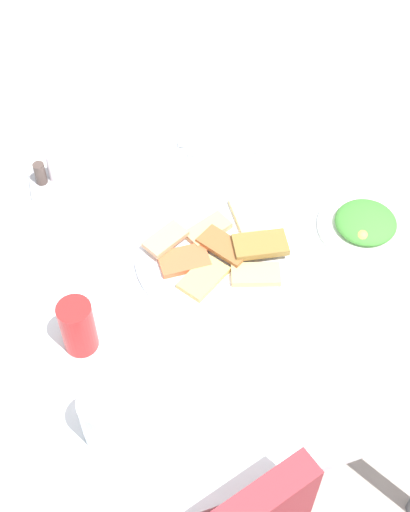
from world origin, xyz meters
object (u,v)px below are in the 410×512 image
Objects in this scene: paper_napkin at (221,149)px; spoon at (224,152)px; salad_plate_greens at (365,224)px; drinking_glass at (102,419)px; condiment_caddy at (49,176)px; dining_table at (201,293)px; pide_platter at (215,254)px; fork at (218,143)px; soda_can at (78,327)px.

paper_napkin is 0.72× the size of spoon.
drinking_glass is at bearing 22.48° from salad_plate_greens.
salad_plate_greens is 1.65× the size of paper_napkin.
salad_plate_greens is 0.39m from spoon.
salad_plate_greens is 2.08× the size of condiment_caddy.
dining_table is at bearing -2.54° from salad_plate_greens.
pide_platter reaches higher than fork.
paper_napkin is 1.27× the size of condiment_caddy.
salad_plate_greens is at bearing 149.12° from condiment_caddy.
condiment_caddy is (-0.04, -0.64, -0.03)m from drinking_glass.
salad_plate_greens is 1.75× the size of drinking_glass.
pide_platter is 0.34m from soda_can.
spoon is (-0.17, -0.31, 0.09)m from dining_table.
paper_napkin reaches higher than dining_table.
spoon reaches higher than paper_napkin.
salad_plate_greens is at bearing -157.52° from drinking_glass.
paper_napkin is at bearing 176.49° from condiment_caddy.
soda_can is at bearing 61.74° from fork.
dining_table is 0.39m from salad_plate_greens.
salad_plate_greens is at bearing 173.70° from pide_platter.
pide_platter is 0.33m from paper_napkin.
salad_plate_greens is 1.05× the size of fork.
spoon is at bearing 107.26° from fork.
drinking_glass is at bearing 68.93° from spoon.
soda_can is 1.03× the size of drinking_glass.
dining_table is 0.38m from paper_napkin.
spoon is (-0.45, -0.60, -0.05)m from drinking_glass.
condiment_caddy is (0.24, -0.35, 0.11)m from dining_table.
paper_napkin is at bearing -117.24° from dining_table.
spoon is at bearing -114.09° from pide_platter.
salad_plate_greens is at bearing 120.87° from paper_napkin.
dining_table is 10.63× the size of condiment_caddy.
pide_platter is 0.34m from salad_plate_greens.
drinking_glass reaches higher than pide_platter.
spoon is 1.75× the size of condiment_caddy.
drinking_glass is (0.00, 0.20, -0.00)m from soda_can.
salad_plate_greens reaches higher than spoon.
salad_plate_greens is 0.40m from paper_napkin.
dining_table is 3.25× the size of pide_platter.
drinking_glass reaches higher than condiment_caddy.
spoon is at bearing -137.96° from soda_can.
soda_can reaches higher than spoon.
dining_table is 6.06× the size of spoon.
spoon reaches higher than dining_table.
pide_platter is at bearing 67.17° from paper_napkin.
pide_platter is 0.44m from condiment_caddy.
salad_plate_greens reaches higher than dining_table.
drinking_glass reaches higher than fork.
dining_table is 0.40m from fork.
fork is at bearing -111.69° from pide_platter.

